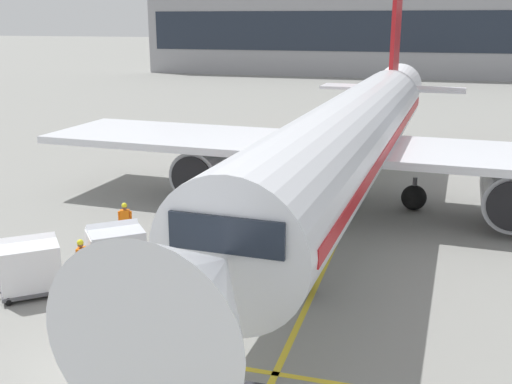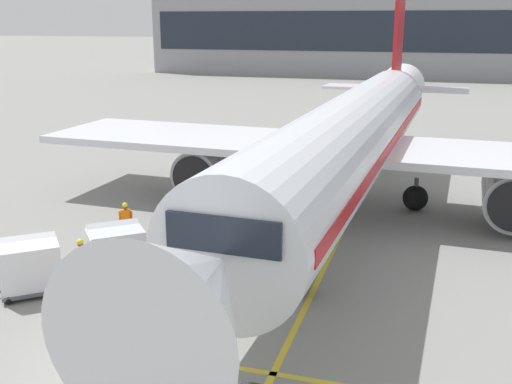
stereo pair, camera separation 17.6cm
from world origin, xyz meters
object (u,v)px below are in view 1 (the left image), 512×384
parked_airplane (352,138)px  ground_crew_by_carts (216,233)px  baggage_cart_lead (116,250)px  baggage_cart_second (30,265)px  belt_loader (201,234)px  safety_cone_engine_keepout (214,219)px  ground_crew_by_loader (82,260)px  ground_crew_marshaller (125,220)px

parked_airplane → ground_crew_by_carts: size_ratio=24.16×
parked_airplane → baggage_cart_lead: bearing=-123.6°
baggage_cart_second → baggage_cart_lead: bearing=45.5°
ground_crew_by_carts → belt_loader: bearing=-170.0°
safety_cone_engine_keepout → ground_crew_by_loader: bearing=-107.2°
safety_cone_engine_keepout → ground_crew_marshaller: bearing=-134.1°
belt_loader → baggage_cart_lead: size_ratio=1.85×
baggage_cart_lead → ground_crew_by_carts: size_ratio=1.49×
ground_crew_by_carts → safety_cone_engine_keepout: (-1.31, 3.36, -0.62)m
belt_loader → baggage_cart_second: size_ratio=1.85×
baggage_cart_second → safety_cone_engine_keepout: (3.66, 8.23, -0.62)m
belt_loader → parked_airplane: bearing=59.2°
baggage_cart_second → ground_crew_marshaller: baggage_cart_second is taller
safety_cone_engine_keepout → parked_airplane: bearing=39.3°
belt_loader → ground_crew_by_carts: belt_loader is taller
parked_airplane → ground_crew_by_carts: 9.22m
parked_airplane → belt_loader: 9.60m
belt_loader → baggage_cart_second: (-4.38, -4.76, 0.07)m
baggage_cart_second → ground_crew_marshaller: (0.79, 5.28, -0.00)m
parked_airplane → ground_crew_marshaller: size_ratio=24.16×
belt_loader → ground_crew_by_loader: 4.84m
ground_crew_marshaller → baggage_cart_second: bearing=-98.6°
belt_loader → ground_crew_marshaller: belt_loader is taller
ground_crew_by_carts → ground_crew_marshaller: bearing=174.4°
safety_cone_engine_keepout → belt_loader: bearing=-78.2°
ground_crew_marshaller → safety_cone_engine_keepout: size_ratio=2.23×
parked_airplane → belt_loader: (-4.73, -7.93, -2.63)m
baggage_cart_lead → safety_cone_engine_keepout: baggage_cart_lead is taller
parked_airplane → safety_cone_engine_keepout: bearing=-140.7°
baggage_cart_lead → belt_loader: bearing=49.0°
parked_airplane → baggage_cart_lead: (-7.02, -10.56, -2.56)m
baggage_cart_lead → baggage_cart_second: (-2.09, -2.13, 0.00)m
baggage_cart_second → ground_crew_by_loader: size_ratio=1.49×
ground_crew_by_loader → ground_crew_by_carts: same height
parked_airplane → safety_cone_engine_keepout: (-5.45, -4.47, -3.18)m
ground_crew_by_carts → ground_crew_marshaller: size_ratio=1.00×
parked_airplane → belt_loader: size_ratio=8.73×
ground_crew_by_loader → safety_cone_engine_keepout: ground_crew_by_loader is taller
belt_loader → baggage_cart_lead: (-2.29, -2.63, 0.07)m
baggage_cart_lead → ground_crew_marshaller: size_ratio=1.49×
safety_cone_engine_keepout → baggage_cart_second: bearing=-114.0°
belt_loader → baggage_cart_lead: 3.49m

